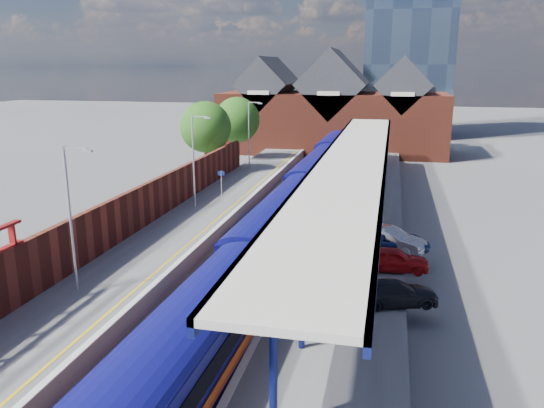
{
  "coord_description": "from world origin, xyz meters",
  "views": [
    {
      "loc": [
        7.91,
        -15.11,
        11.47
      ],
      "look_at": [
        0.43,
        18.11,
        2.6
      ],
      "focal_mm": 35.0,
      "sensor_mm": 36.0,
      "label": 1
    }
  ],
  "objects_px": {
    "parked_car_blue": "(393,241)",
    "lamp_post_b": "(72,210)",
    "train": "(302,192)",
    "platform_sign": "(221,181)",
    "lamp_post_c": "(195,155)",
    "parked_car_silver": "(389,239)",
    "lamp_post_d": "(250,131)",
    "parked_car_dark": "(395,293)",
    "parked_car_red": "(393,259)"
  },
  "relations": [
    {
      "from": "parked_car_blue",
      "to": "parked_car_dark",
      "type": "bearing_deg",
      "value": 169.17
    },
    {
      "from": "train",
      "to": "lamp_post_b",
      "type": "xyz_separation_m",
      "value": [
        -7.86,
        -17.91,
        2.87
      ]
    },
    {
      "from": "lamp_post_b",
      "to": "lamp_post_d",
      "type": "bearing_deg",
      "value": 90.0
    },
    {
      "from": "parked_car_red",
      "to": "lamp_post_b",
      "type": "bearing_deg",
      "value": 106.14
    },
    {
      "from": "lamp_post_d",
      "to": "train",
      "type": "bearing_deg",
      "value": -60.86
    },
    {
      "from": "train",
      "to": "parked_car_silver",
      "type": "xyz_separation_m",
      "value": [
        6.65,
        -8.89,
        -0.43
      ]
    },
    {
      "from": "parked_car_silver",
      "to": "parked_car_blue",
      "type": "bearing_deg",
      "value": -83.5
    },
    {
      "from": "platform_sign",
      "to": "lamp_post_c",
      "type": "bearing_deg",
      "value": -124.26
    },
    {
      "from": "parked_car_red",
      "to": "parked_car_blue",
      "type": "bearing_deg",
      "value": -4.91
    },
    {
      "from": "lamp_post_d",
      "to": "platform_sign",
      "type": "bearing_deg",
      "value": -84.44
    },
    {
      "from": "train",
      "to": "lamp_post_c",
      "type": "xyz_separation_m",
      "value": [
        -7.86,
        -1.91,
        2.87
      ]
    },
    {
      "from": "parked_car_silver",
      "to": "lamp_post_c",
      "type": "bearing_deg",
      "value": 85.45
    },
    {
      "from": "lamp_post_b",
      "to": "lamp_post_d",
      "type": "xyz_separation_m",
      "value": [
        0.0,
        32.0,
        0.0
      ]
    },
    {
      "from": "lamp_post_b",
      "to": "parked_car_red",
      "type": "xyz_separation_m",
      "value": [
        14.75,
        5.87,
        -3.36
      ]
    },
    {
      "from": "platform_sign",
      "to": "parked_car_red",
      "type": "relative_size",
      "value": 0.68
    },
    {
      "from": "parked_car_silver",
      "to": "parked_car_dark",
      "type": "bearing_deg",
      "value": -156.08
    },
    {
      "from": "train",
      "to": "lamp_post_d",
      "type": "bearing_deg",
      "value": 119.14
    },
    {
      "from": "lamp_post_c",
      "to": "platform_sign",
      "type": "xyz_separation_m",
      "value": [
        1.36,
        2.0,
        -2.3
      ]
    },
    {
      "from": "parked_car_red",
      "to": "parked_car_dark",
      "type": "height_order",
      "value": "parked_car_red"
    },
    {
      "from": "lamp_post_c",
      "to": "parked_car_dark",
      "type": "height_order",
      "value": "lamp_post_c"
    },
    {
      "from": "parked_car_red",
      "to": "parked_car_blue",
      "type": "xyz_separation_m",
      "value": [
        -0.04,
        3.09,
        -0.03
      ]
    },
    {
      "from": "parked_car_silver",
      "to": "lamp_post_b",
      "type": "bearing_deg",
      "value": 143.02
    },
    {
      "from": "lamp_post_c",
      "to": "parked_car_silver",
      "type": "relative_size",
      "value": 1.67
    },
    {
      "from": "train",
      "to": "platform_sign",
      "type": "xyz_separation_m",
      "value": [
        -6.49,
        0.09,
        0.57
      ]
    },
    {
      "from": "train",
      "to": "parked_car_blue",
      "type": "relative_size",
      "value": 15.26
    },
    {
      "from": "train",
      "to": "platform_sign",
      "type": "height_order",
      "value": "platform_sign"
    },
    {
      "from": "lamp_post_d",
      "to": "parked_car_red",
      "type": "height_order",
      "value": "lamp_post_d"
    },
    {
      "from": "lamp_post_b",
      "to": "lamp_post_d",
      "type": "height_order",
      "value": "same"
    },
    {
      "from": "train",
      "to": "lamp_post_c",
      "type": "distance_m",
      "value": 8.58
    },
    {
      "from": "platform_sign",
      "to": "parked_car_dark",
      "type": "bearing_deg",
      "value": -50.4
    },
    {
      "from": "lamp_post_d",
      "to": "parked_car_blue",
      "type": "relative_size",
      "value": 1.62
    },
    {
      "from": "parked_car_dark",
      "to": "platform_sign",
      "type": "bearing_deg",
      "value": 21.62
    },
    {
      "from": "parked_car_red",
      "to": "parked_car_silver",
      "type": "xyz_separation_m",
      "value": [
        -0.24,
        3.14,
        0.06
      ]
    },
    {
      "from": "parked_car_blue",
      "to": "lamp_post_c",
      "type": "bearing_deg",
      "value": 52.44
    },
    {
      "from": "platform_sign",
      "to": "parked_car_blue",
      "type": "xyz_separation_m",
      "value": [
        13.35,
        -9.04,
        -1.09
      ]
    },
    {
      "from": "lamp_post_c",
      "to": "platform_sign",
      "type": "relative_size",
      "value": 2.8
    },
    {
      "from": "lamp_post_d",
      "to": "parked_car_dark",
      "type": "distance_m",
      "value": 33.94
    },
    {
      "from": "parked_car_blue",
      "to": "lamp_post_b",
      "type": "bearing_deg",
      "value": 109.35
    },
    {
      "from": "parked_car_red",
      "to": "parked_car_dark",
      "type": "xyz_separation_m",
      "value": [
        0.11,
        -4.19,
        -0.07
      ]
    },
    {
      "from": "platform_sign",
      "to": "parked_car_red",
      "type": "xyz_separation_m",
      "value": [
        13.39,
        -12.13,
        -1.06
      ]
    },
    {
      "from": "parked_car_red",
      "to": "parked_car_dark",
      "type": "bearing_deg",
      "value": 175.97
    },
    {
      "from": "lamp_post_d",
      "to": "parked_car_blue",
      "type": "distance_m",
      "value": 27.54
    },
    {
      "from": "parked_car_red",
      "to": "parked_car_silver",
      "type": "bearing_deg",
      "value": -1.18
    },
    {
      "from": "lamp_post_b",
      "to": "parked_car_blue",
      "type": "distance_m",
      "value": 17.56
    },
    {
      "from": "parked_car_silver",
      "to": "parked_car_dark",
      "type": "relative_size",
      "value": 1.08
    },
    {
      "from": "train",
      "to": "parked_car_silver",
      "type": "height_order",
      "value": "train"
    },
    {
      "from": "parked_car_red",
      "to": "parked_car_blue",
      "type": "distance_m",
      "value": 3.09
    },
    {
      "from": "lamp_post_b",
      "to": "train",
      "type": "bearing_deg",
      "value": 66.31
    },
    {
      "from": "lamp_post_b",
      "to": "platform_sign",
      "type": "relative_size",
      "value": 2.8
    },
    {
      "from": "parked_car_silver",
      "to": "lamp_post_d",
      "type": "bearing_deg",
      "value": 53.42
    }
  ]
}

